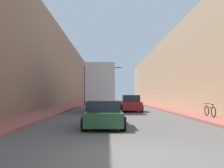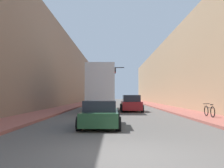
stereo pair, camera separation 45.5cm
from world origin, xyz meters
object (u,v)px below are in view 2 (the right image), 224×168
at_px(sedan_car, 101,114).
at_px(suv_car, 131,104).
at_px(parked_bicycle, 209,111).
at_px(traffic_signal_gantry, 97,77).
at_px(semi_truck, 103,88).

height_order(sedan_car, suv_car, suv_car).
bearing_deg(suv_car, parked_bicycle, -58.73).
relative_size(sedan_car, traffic_signal_gantry, 0.69).
xyz_separation_m(sedan_car, traffic_signal_gantry, (-1.99, 27.74, 3.91)).
bearing_deg(sedan_car, suv_car, 78.70).
relative_size(traffic_signal_gantry, parked_bicycle, 3.49).
relative_size(sedan_car, suv_car, 0.99).
xyz_separation_m(semi_truck, parked_bicycle, (7.50, -9.08, -1.83)).
height_order(suv_car, traffic_signal_gantry, traffic_signal_gantry).
xyz_separation_m(sedan_car, suv_car, (2.36, 11.80, 0.12)).
relative_size(suv_car, parked_bicycle, 2.42).
xyz_separation_m(semi_truck, sedan_car, (0.47, -13.20, -1.73)).
bearing_deg(suv_car, traffic_signal_gantry, 105.26).
height_order(semi_truck, suv_car, semi_truck).
xyz_separation_m(sedan_car, parked_bicycle, (7.03, 4.11, -0.10)).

